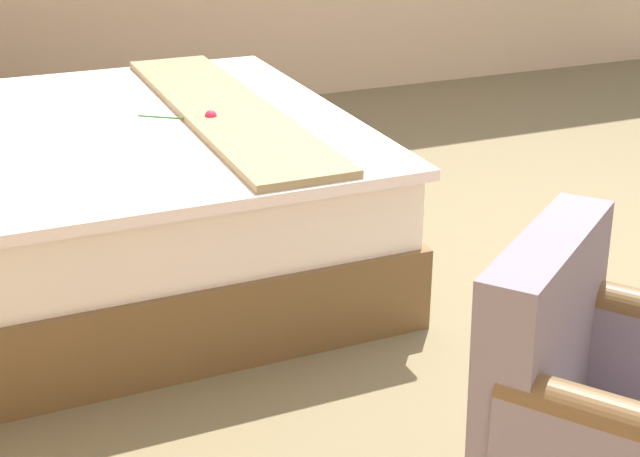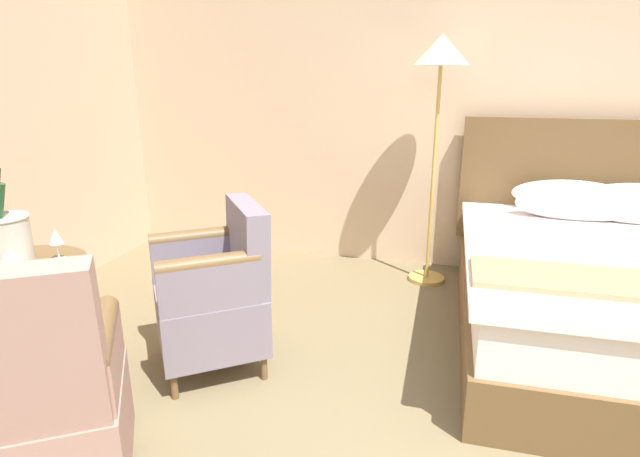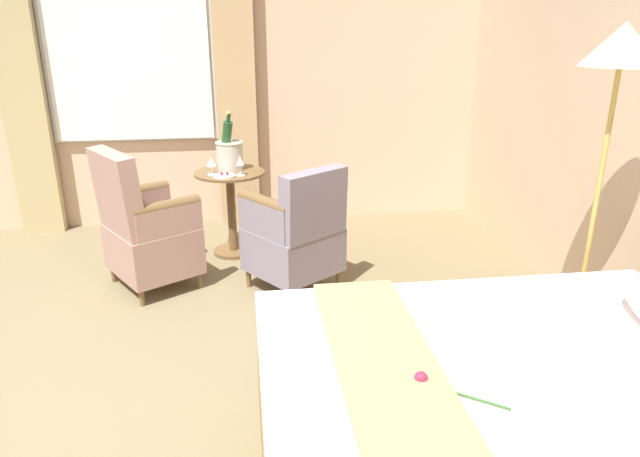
{
  "view_description": "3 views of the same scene",
  "coord_description": "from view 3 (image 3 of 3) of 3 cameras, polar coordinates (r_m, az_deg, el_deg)",
  "views": [
    {
      "loc": [
        -2.62,
        2.47,
        1.64
      ],
      "look_at": [
        -0.97,
        1.77,
        0.86
      ],
      "focal_mm": 50.0,
      "sensor_mm": 36.0,
      "label": 1
    },
    {
      "loc": [
        -0.29,
        -0.95,
        1.56
      ],
      "look_at": [
        -0.94,
        1.56,
        0.76
      ],
      "focal_mm": 28.0,
      "sensor_mm": 36.0,
      "label": 2
    },
    {
      "loc": [
        2.3,
        0.97,
        1.83
      ],
      "look_at": [
        -0.98,
        1.41,
        0.63
      ],
      "focal_mm": 32.0,
      "sensor_mm": 36.0,
      "label": 3
    }
  ],
  "objects": [
    {
      "name": "side_table_round",
      "position": [
        4.73,
        -8.86,
        2.42
      ],
      "size": [
        0.57,
        0.57,
        0.7
      ],
      "color": "brown",
      "rests_on": "ground"
    },
    {
      "name": "wine_glass_near_bucket",
      "position": [
        4.56,
        -10.81,
        6.46
      ],
      "size": [
        0.08,
        0.08,
        0.13
      ],
      "color": "white",
      "rests_on": "side_table_round"
    },
    {
      "name": "armchair_by_window",
      "position": [
        4.02,
        -2.4,
        -0.5
      ],
      "size": [
        0.77,
        0.76,
        0.92
      ],
      "color": "brown",
      "rests_on": "ground"
    },
    {
      "name": "champagne_bucket",
      "position": [
        4.7,
        -9.06,
        7.56
      ],
      "size": [
        0.23,
        0.23,
        0.47
      ],
      "color": "#B3B19F",
      "rests_on": "side_table_round"
    },
    {
      "name": "floor_lamp_brass",
      "position": [
        3.28,
        27.66,
        13.5
      ],
      "size": [
        0.39,
        0.39,
        1.84
      ],
      "color": "tan",
      "rests_on": "ground"
    },
    {
      "name": "wall_window_side",
      "position": [
        5.53,
        -18.46,
        16.46
      ],
      "size": [
        0.27,
        6.5,
        3.19
      ],
      "color": "#D2AD8E",
      "rests_on": "ground"
    },
    {
      "name": "ground_plane",
      "position": [
        3.09,
        -25.53,
        -18.63
      ],
      "size": [
        7.88,
        7.88,
        0.0
      ],
      "primitive_type": "plane",
      "color": "#726446"
    },
    {
      "name": "armchair_facing_bed",
      "position": [
        4.24,
        -17.07,
        -0.2
      ],
      "size": [
        0.78,
        0.77,
        1.03
      ],
      "color": "brown",
      "rests_on": "ground"
    },
    {
      "name": "wine_glass_near_edge",
      "position": [
        4.5,
        -8.0,
        6.61
      ],
      "size": [
        0.08,
        0.08,
        0.16
      ],
      "color": "white",
      "rests_on": "side_table_round"
    },
    {
      "name": "snack_plate",
      "position": [
        4.51,
        -9.59,
        5.24
      ],
      "size": [
        0.17,
        0.17,
        0.04
      ],
      "color": "white",
      "rests_on": "side_table_round"
    }
  ]
}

